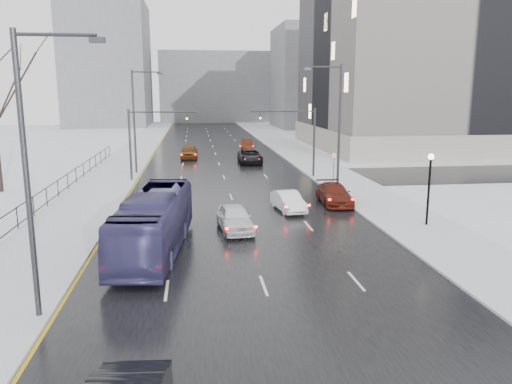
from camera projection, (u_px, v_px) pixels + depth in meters
name	position (u px, v px, depth m)	size (l,w,h in m)	color
road	(218.00, 161.00, 57.79)	(16.00, 150.00, 0.04)	black
cross_road	(225.00, 179.00, 46.12)	(130.00, 10.00, 0.04)	black
sidewalk_left	(125.00, 162.00, 56.50)	(5.00, 150.00, 0.16)	silver
sidewalk_right	(307.00, 159.00, 59.05)	(5.00, 150.00, 0.16)	silver
park_strip	(38.00, 164.00, 55.35)	(14.00, 150.00, 0.12)	white
tree_park_e	(1.00, 193.00, 40.02)	(9.45, 9.45, 13.50)	black
iron_fence	(4.00, 226.00, 26.85)	(0.06, 70.00, 1.30)	black
streetlight_r_mid	(337.00, 123.00, 38.22)	(2.95, 0.25, 10.00)	#2D2D33
streetlight_l_near	(32.00, 164.00, 16.78)	(2.95, 0.25, 10.00)	#2D2D33
streetlight_l_far	(136.00, 117.00, 47.90)	(2.95, 0.25, 10.00)	#2D2D33
lamppost_r_mid	(430.00, 179.00, 29.37)	(0.36, 0.36, 4.28)	black
mast_signal_right	(303.00, 134.00, 46.20)	(6.10, 0.33, 6.50)	#2D2D33
mast_signal_left	(142.00, 136.00, 44.41)	(6.10, 0.33, 6.50)	#2D2D33
no_uturn_sign	(334.00, 159.00, 42.89)	(0.60, 0.06, 2.70)	#2D2D33
civic_building	(457.00, 68.00, 71.50)	(41.00, 31.00, 24.80)	gray
bldg_far_right	(329.00, 78.00, 112.50)	(24.00, 20.00, 22.00)	slate
bldg_far_left	(108.00, 65.00, 115.55)	(18.00, 22.00, 28.00)	slate
bldg_far_center	(218.00, 87.00, 134.29)	(30.00, 18.00, 18.00)	slate
bus	(155.00, 222.00, 25.01)	(2.53, 10.82, 3.01)	navy
sedan_center_near	(235.00, 218.00, 28.89)	(1.80, 4.47, 1.52)	white
sedan_right_near	(288.00, 201.00, 33.75)	(1.42, 4.07, 1.34)	white
sedan_right_cross	(250.00, 156.00, 56.06)	(2.54, 5.51, 1.53)	black
sedan_right_far	(334.00, 194.00, 35.83)	(2.01, 4.94, 1.43)	#53170E
sedan_center_far	(189.00, 151.00, 60.16)	(1.98, 4.91, 1.67)	#5F3010
sedan_right_distant	(247.00, 145.00, 68.75)	(1.59, 4.57, 1.51)	#43160B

